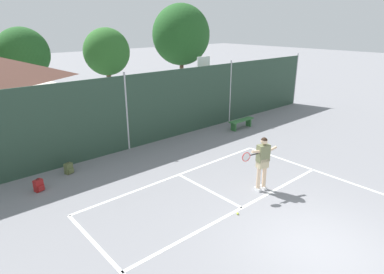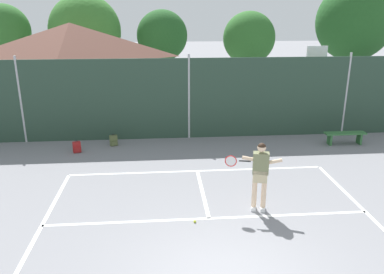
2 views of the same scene
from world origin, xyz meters
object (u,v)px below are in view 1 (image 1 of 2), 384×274
(courtside_bench, at_px, (241,122))
(tennis_ball, at_px, (238,214))
(basketball_hoop, at_px, (203,79))
(tennis_player, at_px, (262,159))
(backpack_olive, at_px, (69,169))
(backpack_red, at_px, (39,186))

(courtside_bench, bearing_deg, tennis_ball, -139.98)
(basketball_hoop, xyz_separation_m, courtside_bench, (0.41, -2.55, -1.95))
(tennis_player, relative_size, backpack_olive, 4.01)
(tennis_ball, xyz_separation_m, courtside_bench, (6.36, 5.34, 0.33))
(backpack_red, bearing_deg, basketball_hoop, 14.81)
(tennis_player, distance_m, backpack_red, 7.41)
(tennis_ball, bearing_deg, backpack_olive, 113.69)
(tennis_ball, distance_m, backpack_olive, 6.50)
(tennis_player, bearing_deg, tennis_ball, -163.64)
(tennis_player, distance_m, courtside_bench, 6.75)
(tennis_ball, bearing_deg, tennis_player, 16.36)
(basketball_hoop, distance_m, backpack_red, 10.37)
(basketball_hoop, relative_size, courtside_bench, 2.22)
(tennis_ball, xyz_separation_m, backpack_red, (-3.87, 5.29, 0.16))
(backpack_olive, height_order, courtside_bench, courtside_bench)
(basketball_hoop, relative_size, tennis_ball, 53.79)
(tennis_ball, bearing_deg, courtside_bench, 40.02)
(tennis_player, height_order, courtside_bench, tennis_player)
(backpack_olive, relative_size, courtside_bench, 0.29)
(basketball_hoop, bearing_deg, courtside_bench, -80.80)
(tennis_ball, xyz_separation_m, backpack_olive, (-2.61, 5.95, 0.16))
(basketball_hoop, bearing_deg, backpack_olive, -167.22)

